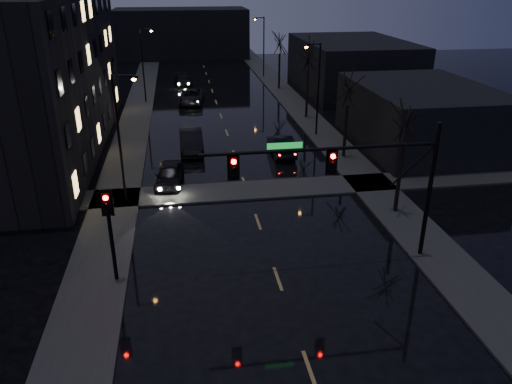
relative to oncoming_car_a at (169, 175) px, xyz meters
name	(u,v)px	position (x,y,z in m)	size (l,w,h in m)	color
sidewalk_left	(134,127)	(-3.42, 14.61, -0.68)	(3.00, 140.00, 0.12)	#2D2D2B
sidewalk_right	(310,120)	(13.58, 14.61, -0.68)	(3.00, 140.00, 0.12)	#2D2D2B
sidewalk_cross	(247,190)	(5.08, -1.89, -0.68)	(40.00, 3.00, 0.12)	#2D2D2B
apartment_block	(16,75)	(-11.42, 9.61, 5.26)	(12.00, 30.00, 12.00)	black
commercial_right_near	(421,116)	(20.58, 5.61, 1.76)	(10.00, 14.00, 5.00)	black
commercial_right_far	(351,65)	(22.08, 27.61, 2.26)	(12.00, 18.00, 6.00)	black
far_block	(182,33)	(2.08, 57.61, 3.26)	(22.00, 10.00, 8.00)	black
signal_mast	(357,171)	(8.92, -11.39, 4.13)	(11.11, 0.41, 7.00)	black
signal_pole_left	(109,224)	(-2.42, -11.40, 2.27)	(0.35, 0.41, 4.53)	black
tree_near	(407,111)	(13.48, -6.39, 5.48)	(3.52, 3.52, 8.08)	black
tree_mid_a	(349,83)	(13.48, 3.61, 5.08)	(3.30, 3.30, 7.58)	black
tree_mid_b	(309,50)	(13.48, 15.61, 5.87)	(3.74, 3.74, 8.59)	black
tree_far	(280,39)	(13.48, 29.61, 5.32)	(3.43, 3.43, 7.88)	black
streetlight_l_near	(122,129)	(-2.51, -2.39, 4.03)	(1.53, 0.28, 8.00)	black
streetlight_l_far	(144,59)	(-2.51, 24.61, 4.03)	(1.53, 0.28, 8.00)	black
streetlight_r_mid	(316,82)	(12.66, 9.61, 4.03)	(1.53, 0.28, 8.00)	black
streetlight_r_far	(262,42)	(12.66, 37.61, 4.03)	(1.53, 0.28, 8.00)	black
oncoming_car_a	(169,175)	(0.00, 0.00, 0.00)	(1.75, 4.36, 1.48)	black
oncoming_car_b	(191,141)	(1.72, 6.87, 0.12)	(1.82, 5.22, 1.72)	black
oncoming_car_c	(191,97)	(2.34, 23.46, 0.02)	(2.51, 5.45, 1.52)	black
oncoming_car_d	(183,80)	(1.63, 33.41, -0.06)	(1.91, 4.71, 1.37)	black
lead_car	(281,145)	(8.79, 5.04, 0.02)	(1.62, 4.65, 1.53)	black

